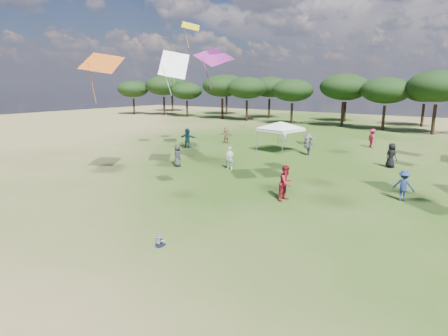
{
  "coord_description": "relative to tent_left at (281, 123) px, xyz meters",
  "views": [
    {
      "loc": [
        9.3,
        -7.13,
        6.0
      ],
      "look_at": [
        -0.22,
        6.0,
        2.33
      ],
      "focal_mm": 30.0,
      "sensor_mm": 36.0,
      "label": 1
    }
  ],
  "objects": [
    {
      "name": "festival_crowd",
      "position": [
        2.92,
        -2.29,
        -1.69
      ],
      "size": [
        25.9,
        20.94,
        1.93
      ],
      "color": "maroon",
      "rests_on": "ground"
    },
    {
      "name": "tent_left",
      "position": [
        0.0,
        0.0,
        0.0
      ],
      "size": [
        6.26,
        6.26,
        3.01
      ],
      "rotation": [
        0.0,
        0.0,
        -0.21
      ],
      "color": "gray",
      "rests_on": "ground"
    },
    {
      "name": "ground",
      "position": [
        6.17,
        -22.82,
        -2.58
      ],
      "size": [
        140.0,
        140.0,
        0.0
      ],
      "primitive_type": "plane",
      "color": "#304D17",
      "rests_on": "ground"
    },
    {
      "name": "tree_line",
      "position": [
        8.55,
        24.59,
        2.84
      ],
      "size": [
        108.78,
        17.63,
        7.77
      ],
      "color": "black",
      "rests_on": "ground"
    },
    {
      "name": "toddler",
      "position": [
        5.84,
        -20.8,
        -2.37
      ],
      "size": [
        0.32,
        0.36,
        0.48
      ],
      "rotation": [
        0.0,
        0.0,
        0.02
      ],
      "color": "black",
      "rests_on": "ground"
    }
  ]
}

